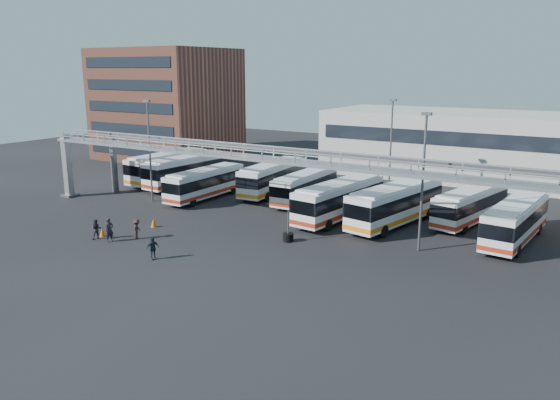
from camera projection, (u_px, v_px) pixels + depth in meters
The scene contains 23 objects.
ground at pixel (232, 249), 40.91m from camera, with size 140.00×140.00×0.00m, color black.
gantry at pixel (274, 165), 44.47m from camera, with size 51.40×5.15×7.10m.
apartment_building at pixel (167, 104), 81.16m from camera, with size 18.00×15.00×16.00m, color brown.
warehouse at pixel (501, 147), 65.32m from camera, with size 42.00×14.00×8.00m, color #9E9E99.
light_pole_left at pixel (149, 145), 54.32m from camera, with size 0.70×0.35×10.21m.
light_pole_mid at pixel (423, 175), 39.25m from camera, with size 0.70×0.35×10.21m.
light_pole_back at pixel (391, 143), 55.74m from camera, with size 0.70×0.35×10.21m.
bus_0 at pixel (168, 166), 64.75m from camera, with size 2.83×11.52×3.49m.
bus_1 at pixel (188, 170), 62.28m from camera, with size 3.55×11.76×3.52m.
bus_2 at pixel (205, 182), 56.28m from camera, with size 2.49×10.38×3.14m.
bus_3 at pixel (273, 177), 58.63m from camera, with size 3.37×11.25×3.37m.
bus_4 at pixel (305, 186), 54.93m from camera, with size 2.46×10.06×3.05m.
bus_5 at pixel (339, 199), 48.47m from camera, with size 3.95×11.57×3.44m.
bus_6 at pixel (395, 203), 46.71m from camera, with size 4.87×11.90×3.53m.
bus_7 at pixel (470, 204), 47.28m from camera, with size 4.41×10.46×3.10m.
bus_8 at pixel (515, 220), 42.08m from camera, with size 3.43×10.88×3.25m.
pedestrian_a at pixel (109, 230), 42.48m from camera, with size 0.70×0.46×1.91m, color black.
pedestrian_b at pixel (97, 229), 43.05m from camera, with size 0.80×0.63×1.65m, color #292432.
pedestrian_c at pixel (137, 229), 43.18m from camera, with size 1.05×0.60×1.63m, color #2F1F20.
pedestrian_d at pixel (153, 248), 38.54m from camera, with size 0.97×0.40×1.66m, color #1B2730.
cone_left at pixel (102, 232), 43.94m from camera, with size 0.47×0.47×0.75m, color #CF510B.
cone_right at pixel (153, 223), 46.54m from camera, with size 0.48×0.48×0.77m, color #CF510B.
tire_stack at pixel (288, 236), 42.67m from camera, with size 0.85×0.85×2.42m.
Camera 1 is at (23.41, -31.26, 13.23)m, focal length 35.00 mm.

